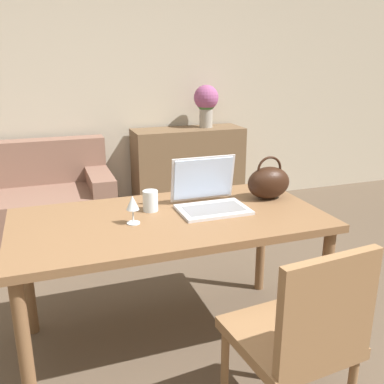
{
  "coord_description": "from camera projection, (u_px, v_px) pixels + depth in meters",
  "views": [
    {
      "loc": [
        -0.5,
        -1.42,
        1.52
      ],
      "look_at": [
        0.2,
        0.56,
        0.86
      ],
      "focal_mm": 40.0,
      "sensor_mm": 36.0,
      "label": 1
    }
  ],
  "objects": [
    {
      "name": "wall_back",
      "position": [
        91.0,
        77.0,
        4.05
      ],
      "size": [
        10.0,
        0.06,
        2.7
      ],
      "color": "#BCB29E",
      "rests_on": "ground_plane"
    },
    {
      "name": "handbag",
      "position": [
        269.0,
        182.0,
        2.45
      ],
      "size": [
        0.25,
        0.16,
        0.25
      ],
      "color": "black",
      "rests_on": "dining_table"
    },
    {
      "name": "wine_glass",
      "position": [
        133.0,
        204.0,
        2.07
      ],
      "size": [
        0.07,
        0.07,
        0.14
      ],
      "color": "silver",
      "rests_on": "dining_table"
    },
    {
      "name": "flower_vase",
      "position": [
        206.0,
        102.0,
        4.24
      ],
      "size": [
        0.25,
        0.25,
        0.42
      ],
      "color": "#9E998E",
      "rests_on": "sideboard"
    },
    {
      "name": "sideboard",
      "position": [
        188.0,
        170.0,
        4.36
      ],
      "size": [
        1.1,
        0.4,
        0.86
      ],
      "color": "brown",
      "rests_on": "ground_plane"
    },
    {
      "name": "dining_table",
      "position": [
        170.0,
        231.0,
        2.22
      ],
      "size": [
        1.59,
        0.81,
        0.74
      ],
      "color": "brown",
      "rests_on": "ground_plane"
    },
    {
      "name": "laptop",
      "position": [
        208.0,
        195.0,
        2.32
      ],
      "size": [
        0.37,
        0.31,
        0.27
      ],
      "color": "silver",
      "rests_on": "dining_table"
    },
    {
      "name": "drinking_glass",
      "position": [
        150.0,
        201.0,
        2.27
      ],
      "size": [
        0.08,
        0.08,
        0.11
      ],
      "color": "silver",
      "rests_on": "dining_table"
    },
    {
      "name": "chair",
      "position": [
        301.0,
        334.0,
        1.65
      ],
      "size": [
        0.48,
        0.48,
        0.89
      ],
      "rotation": [
        0.0,
        0.0,
        0.1
      ],
      "color": "olive",
      "rests_on": "ground_plane"
    }
  ]
}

